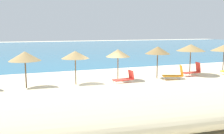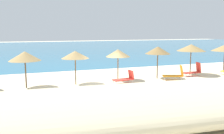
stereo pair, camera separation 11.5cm
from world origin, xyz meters
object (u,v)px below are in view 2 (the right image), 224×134
at_px(beach_umbrella_7, 191,48).
at_px(lounge_chair_3, 125,78).
at_px(beach_umbrella_6, 158,50).
at_px(beach_umbrella_3, 25,56).
at_px(beach_umbrella_4, 75,55).
at_px(lounge_chair_0, 175,74).
at_px(beach_umbrella_5, 118,53).
at_px(lounge_chair_1, 193,71).

xyz_separation_m(beach_umbrella_7, lounge_chair_3, (-6.96, -1.27, -2.06)).
relative_size(beach_umbrella_6, lounge_chair_3, 1.64).
xyz_separation_m(beach_umbrella_3, beach_umbrella_4, (3.47, -0.11, -0.01)).
xyz_separation_m(beach_umbrella_3, lounge_chair_0, (11.36, -1.31, -1.75)).
bearing_deg(beach_umbrella_7, beach_umbrella_5, -179.62).
relative_size(lounge_chair_0, lounge_chair_3, 1.05).
relative_size(beach_umbrella_5, beach_umbrella_7, 0.91).
xyz_separation_m(beach_umbrella_7, lounge_chair_0, (-2.64, -1.52, -1.98)).
distance_m(beach_umbrella_7, lounge_chair_0, 3.63).
bearing_deg(beach_umbrella_7, beach_umbrella_3, -179.14).
height_order(beach_umbrella_3, beach_umbrella_6, beach_umbrella_6).
distance_m(beach_umbrella_4, lounge_chair_0, 8.17).
bearing_deg(lounge_chair_0, lounge_chair_3, 109.24).
bearing_deg(beach_umbrella_4, beach_umbrella_6, -0.32).
relative_size(beach_umbrella_6, lounge_chair_1, 1.60).
xyz_separation_m(beach_umbrella_6, lounge_chair_3, (-3.33, -0.90, -1.96)).
distance_m(beach_umbrella_4, lounge_chair_3, 4.12).
relative_size(beach_umbrella_5, lounge_chair_0, 1.46).
bearing_deg(beach_umbrella_6, lounge_chair_1, -3.09).
distance_m(beach_umbrella_3, lounge_chair_0, 11.57).
xyz_separation_m(beach_umbrella_3, lounge_chair_1, (13.92, -0.34, -1.78)).
height_order(beach_umbrella_5, beach_umbrella_7, beach_umbrella_7).
bearing_deg(lounge_chair_1, beach_umbrella_6, 90.08).
distance_m(beach_umbrella_5, lounge_chair_0, 4.96).
xyz_separation_m(beach_umbrella_5, lounge_chair_1, (6.97, -0.51, -1.76)).
relative_size(beach_umbrella_7, lounge_chair_0, 1.61).
bearing_deg(beach_umbrella_7, lounge_chair_0, -150.05).
xyz_separation_m(beach_umbrella_6, beach_umbrella_7, (3.63, 0.36, 0.10)).
bearing_deg(lounge_chair_1, beach_umbrella_7, -5.24).
bearing_deg(beach_umbrella_5, beach_umbrella_6, -5.30).
distance_m(beach_umbrella_3, beach_umbrella_6, 10.37).
bearing_deg(lounge_chair_1, lounge_chair_0, 113.84).
bearing_deg(beach_umbrella_3, beach_umbrella_7, 0.86).
relative_size(beach_umbrella_6, beach_umbrella_7, 0.97).
bearing_deg(beach_umbrella_6, lounge_chair_0, -49.26).
xyz_separation_m(beach_umbrella_4, beach_umbrella_7, (10.53, 0.32, 0.24)).
relative_size(beach_umbrella_4, lounge_chair_1, 1.50).
bearing_deg(lounge_chair_0, beach_umbrella_4, 103.96).
bearing_deg(beach_umbrella_4, beach_umbrella_7, 1.77).
height_order(beach_umbrella_6, beach_umbrella_7, beach_umbrella_7).
bearing_deg(lounge_chair_3, lounge_chair_0, -99.42).
bearing_deg(beach_umbrella_5, lounge_chair_3, -85.71).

